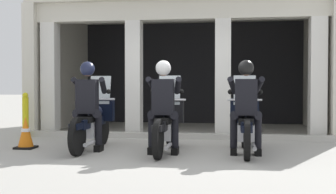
{
  "coord_description": "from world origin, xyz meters",
  "views": [
    {
      "loc": [
        1.13,
        -7.54,
        1.16
      ],
      "look_at": [
        0.0,
        0.13,
        0.95
      ],
      "focal_mm": 45.86,
      "sensor_mm": 36.0,
      "label": 1
    }
  ],
  "objects": [
    {
      "name": "police_officer_right",
      "position": [
        1.38,
        -0.29,
        0.94
      ],
      "size": [
        0.63,
        0.61,
        1.58
      ],
      "rotation": [
        0.0,
        0.0,
        -0.04
      ],
      "color": "black",
      "rests_on": "ground"
    },
    {
      "name": "station_building",
      "position": [
        -0.08,
        4.21,
        1.99
      ],
      "size": [
        7.27,
        4.11,
        3.25
      ],
      "color": "black",
      "rests_on": "ground"
    },
    {
      "name": "traffic_cone_flank",
      "position": [
        -2.61,
        -0.14,
        0.29
      ],
      "size": [
        0.34,
        0.34,
        0.59
      ],
      "color": "black",
      "rests_on": "ground"
    },
    {
      "name": "motorcycle_right",
      "position": [
        1.38,
        -0.01,
        0.5
      ],
      "size": [
        0.62,
        2.04,
        1.35
      ],
      "rotation": [
        0.0,
        0.0,
        -0.04
      ],
      "color": "black",
      "rests_on": "ground"
    },
    {
      "name": "police_officer_left",
      "position": [
        -1.38,
        -0.27,
        0.94
      ],
      "size": [
        0.63,
        0.61,
        1.58
      ],
      "rotation": [
        0.0,
        0.0,
        -0.14
      ],
      "color": "black",
      "rests_on": "ground"
    },
    {
      "name": "motorcycle_center",
      "position": [
        0.0,
        -0.12,
        0.5
      ],
      "size": [
        0.62,
        2.04,
        1.35
      ],
      "rotation": [
        0.0,
        0.0,
        -0.09
      ],
      "color": "black",
      "rests_on": "ground"
    },
    {
      "name": "police_officer_center",
      "position": [
        0.0,
        -0.4,
        0.94
      ],
      "size": [
        0.63,
        0.61,
        1.58
      ],
      "rotation": [
        0.0,
        0.0,
        -0.09
      ],
      "color": "black",
      "rests_on": "ground"
    },
    {
      "name": "ground_plane",
      "position": [
        0.0,
        3.0,
        0.0
      ],
      "size": [
        80.0,
        80.0,
        0.0
      ],
      "primitive_type": "plane",
      "color": "#A8A59E"
    },
    {
      "name": "motorcycle_left",
      "position": [
        -1.37,
        0.02,
        0.5
      ],
      "size": [
        0.62,
        2.04,
        1.35
      ],
      "rotation": [
        0.0,
        0.0,
        -0.14
      ],
      "color": "black",
      "rests_on": "ground"
    },
    {
      "name": "kerb_strip",
      "position": [
        -0.08,
        1.73,
        0.06
      ],
      "size": [
        6.77,
        0.24,
        0.12
      ],
      "primitive_type": "cube",
      "color": "#B7B5AD",
      "rests_on": "ground"
    },
    {
      "name": "bollard_kerbside",
      "position": [
        -3.43,
        1.48,
        0.5
      ],
      "size": [
        0.14,
        0.14,
        1.01
      ],
      "color": "yellow",
      "rests_on": "ground"
    }
  ]
}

